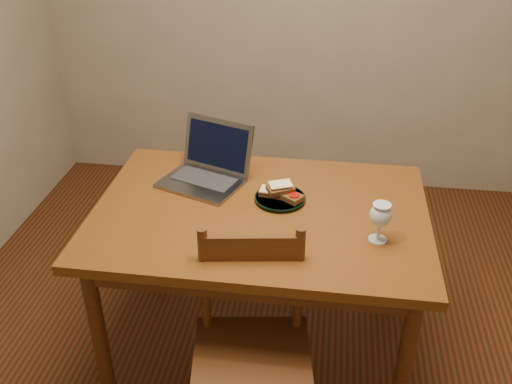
# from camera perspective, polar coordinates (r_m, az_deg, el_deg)

# --- Properties ---
(floor) EXTENTS (3.20, 3.20, 0.02)m
(floor) POSITION_cam_1_polar(r_m,az_deg,el_deg) (2.70, 1.12, -15.41)
(floor) COLOR black
(floor) RESTS_ON ground
(table) EXTENTS (1.30, 0.90, 0.74)m
(table) POSITION_cam_1_polar(r_m,az_deg,el_deg) (2.27, 0.42, -3.62)
(table) COLOR #461E0B
(table) RESTS_ON floor
(chair) EXTENTS (0.46, 0.44, 0.44)m
(chair) POSITION_cam_1_polar(r_m,az_deg,el_deg) (2.05, -0.41, -14.89)
(chair) COLOR #3D1D0C
(chair) RESTS_ON floor
(plate) EXTENTS (0.20, 0.20, 0.02)m
(plate) POSITION_cam_1_polar(r_m,az_deg,el_deg) (2.28, 2.42, -0.67)
(plate) COLOR black
(plate) RESTS_ON table
(sandwich_cheese) EXTENTS (0.11, 0.07, 0.03)m
(sandwich_cheese) POSITION_cam_1_polar(r_m,az_deg,el_deg) (2.28, 1.60, 0.03)
(sandwich_cheese) COLOR #381E0C
(sandwich_cheese) RESTS_ON plate
(sandwich_tomato) EXTENTS (0.12, 0.11, 0.03)m
(sandwich_tomato) POSITION_cam_1_polar(r_m,az_deg,el_deg) (2.26, 3.39, -0.33)
(sandwich_tomato) COLOR #381E0C
(sandwich_tomato) RESTS_ON plate
(sandwich_top) EXTENTS (0.12, 0.10, 0.03)m
(sandwich_top) POSITION_cam_1_polar(r_m,az_deg,el_deg) (2.26, 2.46, 0.43)
(sandwich_top) COLOR #381E0C
(sandwich_top) RESTS_ON plate
(milk_glass) EXTENTS (0.08, 0.08, 0.15)m
(milk_glass) POSITION_cam_1_polar(r_m,az_deg,el_deg) (2.06, 12.28, -2.99)
(milk_glass) COLOR white
(milk_glass) RESTS_ON table
(laptop) EXTENTS (0.41, 0.39, 0.23)m
(laptop) POSITION_cam_1_polar(r_m,az_deg,el_deg) (2.42, -4.75, 2.71)
(laptop) COLOR slate
(laptop) RESTS_ON table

